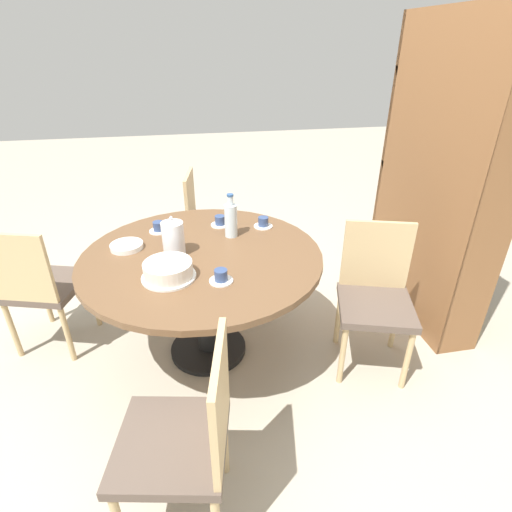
# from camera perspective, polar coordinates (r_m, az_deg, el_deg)

# --- Properties ---
(ground_plane) EXTENTS (14.00, 14.00, 0.00)m
(ground_plane) POSITION_cam_1_polar(r_m,az_deg,el_deg) (2.72, -6.77, -13.14)
(ground_plane) COLOR #B2A893
(dining_table) EXTENTS (1.38, 1.38, 0.72)m
(dining_table) POSITION_cam_1_polar(r_m,az_deg,el_deg) (2.36, -7.59, -2.12)
(dining_table) COLOR black
(dining_table) RESTS_ON ground_plane
(chair_a) EXTENTS (0.50, 0.50, 0.88)m
(chair_a) POSITION_cam_1_polar(r_m,az_deg,el_deg) (1.68, -9.85, -24.02)
(chair_a) COLOR tan
(chair_a) RESTS_ON ground_plane
(chair_b) EXTENTS (0.53, 0.53, 0.88)m
(chair_b) POSITION_cam_1_polar(r_m,az_deg,el_deg) (2.46, 16.66, -5.26)
(chair_b) COLOR tan
(chair_b) RESTS_ON ground_plane
(chair_c) EXTENTS (0.48, 0.48, 0.88)m
(chair_c) POSITION_cam_1_polar(r_m,az_deg,el_deg) (3.33, -6.85, 4.88)
(chair_c) COLOR tan
(chair_c) RESTS_ON ground_plane
(chair_d) EXTENTS (0.52, 0.52, 0.88)m
(chair_d) POSITION_cam_1_polar(r_m,az_deg,el_deg) (2.79, -28.52, -3.62)
(chair_d) COLOR tan
(chair_d) RESTS_ON ground_plane
(bookshelf) EXTENTS (1.10, 0.28, 1.97)m
(bookshelf) POSITION_cam_1_polar(r_m,az_deg,el_deg) (2.91, 24.40, 9.73)
(bookshelf) COLOR brown
(bookshelf) RESTS_ON ground_plane
(coffee_pot) EXTENTS (0.12, 0.12, 0.23)m
(coffee_pot) POSITION_cam_1_polar(r_m,az_deg,el_deg) (2.29, -11.74, 2.63)
(coffee_pot) COLOR silver
(coffee_pot) RESTS_ON dining_table
(water_bottle) EXTENTS (0.08, 0.08, 0.27)m
(water_bottle) POSITION_cam_1_polar(r_m,az_deg,el_deg) (2.46, -3.61, 5.25)
(water_bottle) COLOR silver
(water_bottle) RESTS_ON dining_table
(cake_main) EXTENTS (0.28, 0.28, 0.09)m
(cake_main) POSITION_cam_1_polar(r_m,az_deg,el_deg) (2.09, -12.43, -2.02)
(cake_main) COLOR white
(cake_main) RESTS_ON dining_table
(cup_a) EXTENTS (0.12, 0.12, 0.07)m
(cup_a) POSITION_cam_1_polar(r_m,az_deg,el_deg) (2.62, 1.04, 4.75)
(cup_a) COLOR white
(cup_a) RESTS_ON dining_table
(cup_b) EXTENTS (0.12, 0.12, 0.07)m
(cup_b) POSITION_cam_1_polar(r_m,az_deg,el_deg) (2.62, -13.75, 3.96)
(cup_b) COLOR white
(cup_b) RESTS_ON dining_table
(cup_c) EXTENTS (0.12, 0.12, 0.07)m
(cup_c) POSITION_cam_1_polar(r_m,az_deg,el_deg) (2.65, -5.16, 4.92)
(cup_c) COLOR white
(cup_c) RESTS_ON dining_table
(cup_d) EXTENTS (0.12, 0.12, 0.07)m
(cup_d) POSITION_cam_1_polar(r_m,az_deg,el_deg) (2.02, -5.03, -2.98)
(cup_d) COLOR white
(cup_d) RESTS_ON dining_table
(plate_stack) EXTENTS (0.19, 0.19, 0.03)m
(plate_stack) POSITION_cam_1_polar(r_m,az_deg,el_deg) (2.46, -17.99, 1.37)
(plate_stack) COLOR white
(plate_stack) RESTS_ON dining_table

